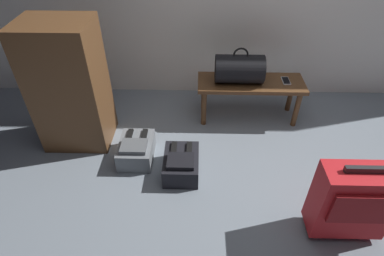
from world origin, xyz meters
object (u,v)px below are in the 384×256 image
Objects in this scene: backpack_dark at (181,164)px; backpack_grey at (136,150)px; bench at (250,87)px; cell_phone at (286,81)px; suitcase_upright_red at (353,201)px; duffel_bag_black at (239,69)px; side_cabinet at (69,87)px.

backpack_grey is (-0.39, 0.16, 0.00)m from backpack_dark.
cell_phone reaches higher than bench.
suitcase_upright_red is 1.25m from backpack_dark.
suitcase_upright_red is at bearing -24.30° from backpack_grey.
duffel_bag_black reaches higher than suitcase_upright_red.
bench is 1.39m from suitcase_upright_red.
side_cabinet is at bearing -166.89° from bench.
backpack_grey is (-1.50, 0.68, -0.22)m from suitcase_upright_red.
side_cabinet is at bearing -168.63° from cell_phone.
side_cabinet reaches higher than cell_phone.
bench is 1.03m from backpack_dark.
duffel_bag_black is at bearing 14.19° from side_cabinet.
duffel_bag_black is 1.16× the size of backpack_grey.
backpack_dark and backpack_grey have the same top height.
backpack_dark is at bearing -122.46° from duffel_bag_black.
backpack_dark is at bearing -22.26° from backpack_grey.
suitcase_upright_red is (0.16, -1.32, -0.09)m from cell_phone.
side_cabinet is (-0.55, 0.26, 0.46)m from backpack_grey.
side_cabinet reaches higher than bench.
suitcase_upright_red is 1.62× the size of backpack_dark.
duffel_bag_black is 0.40× the size of side_cabinet.
cell_phone is 1.94m from side_cabinet.
bench is 1.62× the size of suitcase_upright_red.
duffel_bag_black is at bearing 35.05° from backpack_grey.
side_cabinet is at bearing 155.42° from suitcase_upright_red.
duffel_bag_black is at bearing 180.00° from bench.
side_cabinet reaches higher than backpack_dark.
side_cabinet is (-0.94, 0.42, 0.46)m from backpack_dark.
backpack_dark is 0.42m from backpack_grey.
backpack_dark is (-0.95, -0.80, -0.32)m from cell_phone.
bench is 0.23m from duffel_bag_black.
duffel_bag_black is at bearing 115.13° from suitcase_upright_red.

